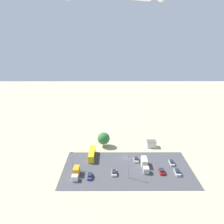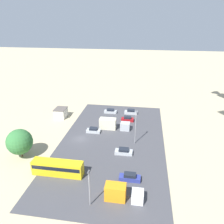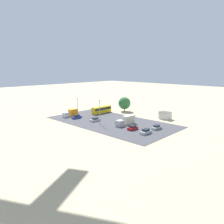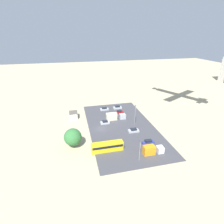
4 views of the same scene
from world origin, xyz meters
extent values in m
plane|color=tan|center=(0.00, 0.00, 0.00)|extent=(400.00, 400.00, 0.00)
cube|color=#424247|center=(0.00, 9.28, 0.04)|extent=(54.38, 28.66, 0.08)
cube|color=silver|center=(-13.67, -11.03, 1.56)|extent=(4.59, 3.64, 3.12)
cube|color=#59514C|center=(-13.67, -11.03, 3.18)|extent=(4.83, 3.88, 0.12)
cube|color=gold|center=(15.76, -0.42, 1.72)|extent=(2.47, 11.25, 3.29)
cube|color=black|center=(15.76, -0.42, 2.32)|extent=(2.51, 10.80, 0.92)
cube|color=navy|center=(15.26, 15.42, 0.56)|extent=(1.73, 4.55, 0.95)
cube|color=#1E232D|center=(15.26, 15.42, 1.38)|extent=(1.45, 2.55, 0.70)
cube|color=maroon|center=(-13.99, 12.30, 0.55)|extent=(1.94, 4.11, 0.94)
cube|color=#1E232D|center=(-13.99, 12.30, 1.36)|extent=(1.63, 2.30, 0.69)
cube|color=#ADB2B7|center=(-19.86, 5.54, 0.52)|extent=(1.78, 4.51, 0.87)
cube|color=#1E232D|center=(-19.86, 5.54, 1.27)|extent=(1.49, 2.53, 0.64)
cube|color=#ADB2B7|center=(5.59, 13.09, 0.51)|extent=(1.99, 4.45, 0.87)
cube|color=#1E232D|center=(5.59, 13.09, 1.27)|extent=(1.67, 2.49, 0.64)
cube|color=#ADB2B7|center=(-4.44, 2.83, 0.51)|extent=(1.95, 4.21, 0.86)
cube|color=#1E232D|center=(-4.44, 2.83, 1.25)|extent=(1.63, 2.36, 0.63)
cube|color=#ADB2B7|center=(-20.22, 12.98, 0.56)|extent=(1.94, 4.62, 0.96)
cube|color=#1E232D|center=(-20.22, 12.98, 1.39)|extent=(1.63, 2.59, 0.70)
cube|color=#ADB2B7|center=(-7.51, 12.12, 1.27)|extent=(2.36, 2.87, 2.39)
cube|color=beige|center=(-7.51, 6.69, 1.78)|extent=(2.36, 5.11, 3.41)
cube|color=silver|center=(20.90, 17.30, 1.19)|extent=(2.34, 2.22, 2.22)
cube|color=orange|center=(20.90, 13.10, 1.67)|extent=(2.34, 3.95, 3.18)
cylinder|color=brown|center=(10.70, -11.93, 0.97)|extent=(0.36, 0.36, 1.93)
sphere|color=#337038|center=(10.70, -11.93, 4.29)|extent=(6.29, 6.29, 6.29)
cylinder|color=gray|center=(23.18, 8.70, 3.76)|extent=(0.20, 0.20, 7.36)
cube|color=#4C4C51|center=(23.18, 8.70, 7.62)|extent=(0.90, 0.28, 0.20)
cylinder|color=gray|center=(0.05, 15.59, 4.78)|extent=(0.20, 0.20, 9.39)
cube|color=#4C4C51|center=(0.05, 15.59, 9.65)|extent=(0.90, 0.28, 0.20)
camera|label=1|loc=(6.71, 89.72, 51.84)|focal=35.00mm
camera|label=2|loc=(52.61, 17.38, 31.81)|focal=35.00mm
camera|label=3|loc=(-61.46, 73.06, 22.34)|focal=35.00mm
camera|label=4|loc=(65.71, -10.66, 38.11)|focal=28.00mm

